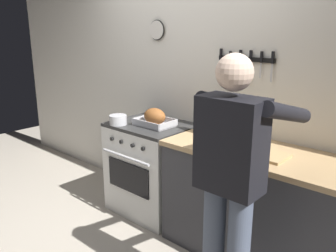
% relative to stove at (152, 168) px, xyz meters
% --- Properties ---
extents(wall_back, '(6.00, 0.13, 2.60)m').
position_rel_stove_xyz_m(wall_back, '(0.22, 0.36, 0.85)').
color(wall_back, white).
rests_on(wall_back, ground).
extents(counter_block, '(2.03, 0.65, 0.90)m').
position_rel_stove_xyz_m(counter_block, '(1.42, 0.00, 0.00)').
color(counter_block, '#38383D').
rests_on(counter_block, ground).
extents(stove, '(0.76, 0.67, 0.90)m').
position_rel_stove_xyz_m(stove, '(0.00, 0.00, 0.00)').
color(stove, white).
rests_on(stove, ground).
extents(person_cook, '(0.51, 0.63, 1.66)m').
position_rel_stove_xyz_m(person_cook, '(1.28, -0.62, 0.50)').
color(person_cook, '#4C566B').
rests_on(person_cook, ground).
extents(roasting_pan, '(0.35, 0.26, 0.17)m').
position_rel_stove_xyz_m(roasting_pan, '(0.07, -0.02, 0.52)').
color(roasting_pan, '#B7B7BC').
rests_on(roasting_pan, stove).
extents(saucepan, '(0.16, 0.16, 0.09)m').
position_rel_stove_xyz_m(saucepan, '(-0.22, -0.23, 0.49)').
color(saucepan, '#B7B7BC').
rests_on(saucepan, stove).
extents(cutting_board, '(0.36, 0.24, 0.02)m').
position_rel_stove_xyz_m(cutting_board, '(1.19, -0.08, 0.46)').
color(cutting_board, tan).
rests_on(cutting_board, counter_block).
extents(bottle_wine_red, '(0.08, 0.08, 0.31)m').
position_rel_stove_xyz_m(bottle_wine_red, '(0.64, 0.07, 0.58)').
color(bottle_wine_red, '#47141E').
rests_on(bottle_wine_red, counter_block).
extents(bottle_cooking_oil, '(0.07, 0.07, 0.29)m').
position_rel_stove_xyz_m(bottle_cooking_oil, '(0.53, 0.10, 0.57)').
color(bottle_cooking_oil, gold).
rests_on(bottle_cooking_oil, counter_block).
extents(bottle_olive_oil, '(0.07, 0.07, 0.26)m').
position_rel_stove_xyz_m(bottle_olive_oil, '(0.73, 0.14, 0.56)').
color(bottle_olive_oil, '#385623').
rests_on(bottle_olive_oil, counter_block).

